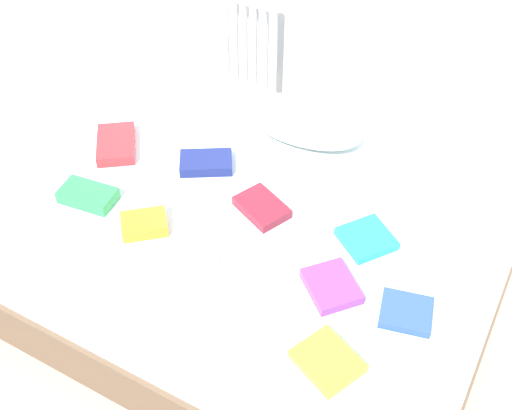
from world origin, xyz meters
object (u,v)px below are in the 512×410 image
object	(u,v)px
bed	(250,251)
textbook_yellow	(328,361)
textbook_purple	(331,286)
textbook_white	(182,268)
textbook_navy	(206,163)
textbook_blue	(406,312)
textbook_orange	(144,224)
pillow	(301,121)
textbook_green	(88,195)
textbook_maroon	(262,207)
radiator	(248,46)
textbook_teal	(366,239)
textbook_red	(116,144)

from	to	relation	value
bed	textbook_yellow	distance (m)	0.79
textbook_purple	textbook_white	size ratio (longest dim) A/B	0.90
textbook_navy	textbook_blue	xyz separation A→B (m)	(1.00, -0.32, -0.01)
textbook_navy	textbook_orange	xyz separation A→B (m)	(-0.02, -0.42, 0.00)
textbook_navy	textbook_yellow	distance (m)	1.05
pillow	textbook_yellow	distance (m)	1.18
textbook_green	textbook_orange	world-z (taller)	same
textbook_navy	textbook_maroon	distance (m)	0.35
textbook_white	textbook_blue	distance (m)	0.80
radiator	bed	bearing A→B (deg)	-60.42
textbook_navy	textbook_teal	size ratio (longest dim) A/B	1.22
textbook_green	textbook_blue	xyz separation A→B (m)	(1.31, 0.08, -0.01)
textbook_green	textbook_maroon	xyz separation A→B (m)	(0.64, 0.28, -0.01)
bed	textbook_yellow	size ratio (longest dim) A/B	10.06
textbook_white	bed	bearing A→B (deg)	75.30
textbook_maroon	textbook_teal	world-z (taller)	textbook_maroon
radiator	textbook_white	world-z (taller)	radiator
bed	textbook_purple	size ratio (longest dim) A/B	10.30
textbook_green	textbook_purple	xyz separation A→B (m)	(1.04, 0.06, -0.01)
bed	textbook_blue	world-z (taller)	textbook_blue
textbook_navy	bed	bearing A→B (deg)	-56.49
textbook_green	textbook_red	size ratio (longest dim) A/B	0.89
bed	textbook_red	bearing A→B (deg)	176.16
textbook_maroon	textbook_orange	world-z (taller)	textbook_orange
bed	pillow	xyz separation A→B (m)	(-0.04, 0.53, 0.32)
textbook_orange	textbook_green	bearing A→B (deg)	135.43
pillow	textbook_white	world-z (taller)	pillow
bed	textbook_white	size ratio (longest dim) A/B	9.22
textbook_navy	textbook_maroon	xyz separation A→B (m)	(0.33, -0.12, -0.00)
bed	textbook_blue	size ratio (longest dim) A/B	11.57
textbook_maroon	textbook_purple	world-z (taller)	textbook_maroon
textbook_orange	textbook_navy	bearing A→B (deg)	47.29
textbook_navy	textbook_white	size ratio (longest dim) A/B	1.01
bed	textbook_white	bearing A→B (deg)	-98.93
bed	radiator	bearing A→B (deg)	119.58
textbook_white	textbook_yellow	bearing A→B (deg)	-14.66
textbook_white	textbook_green	bearing A→B (deg)	160.89
textbook_white	textbook_orange	size ratio (longest dim) A/B	1.26
radiator	textbook_white	distance (m)	1.71
textbook_purple	textbook_yellow	world-z (taller)	textbook_purple
bed	textbook_teal	size ratio (longest dim) A/B	11.11
textbook_orange	textbook_purple	bearing A→B (deg)	-34.77
textbook_red	radiator	bearing A→B (deg)	142.92
textbook_white	textbook_orange	xyz separation A→B (m)	(-0.24, 0.11, 0.01)
radiator	textbook_purple	xyz separation A→B (m)	(1.13, -1.41, 0.12)
textbook_navy	textbook_blue	bearing A→B (deg)	-49.35
textbook_maroon	textbook_red	size ratio (longest dim) A/B	0.83
pillow	textbook_purple	bearing A→B (deg)	-56.94
textbook_orange	pillow	bearing A→B (deg)	31.43
textbook_green	textbook_teal	world-z (taller)	textbook_green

